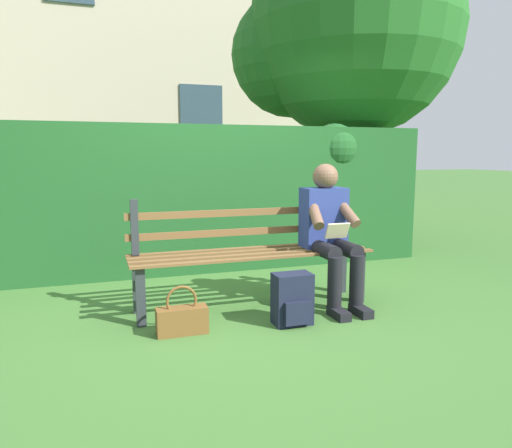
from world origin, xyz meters
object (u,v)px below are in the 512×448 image
handbag (182,319)px  park_bench (250,253)px  person_seated (330,230)px  backpack (292,299)px  tree (343,36)px

handbag → park_bench: bearing=-144.5°
person_seated → backpack: person_seated is taller
park_bench → person_seated: bearing=166.1°
park_bench → backpack: 0.63m
tree → handbag: bearing=46.0°
backpack → park_bench: bearing=-73.5°
handbag → backpack: bearing=175.2°
person_seated → backpack: size_ratio=3.06×
backpack → handbag: backpack is taller
person_seated → tree: bearing=-119.9°
park_bench → person_seated: 0.71m
person_seated → backpack: (0.50, 0.38, -0.45)m
park_bench → backpack: park_bench is taller
person_seated → handbag: size_ratio=3.29×
park_bench → person_seated: person_seated is taller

